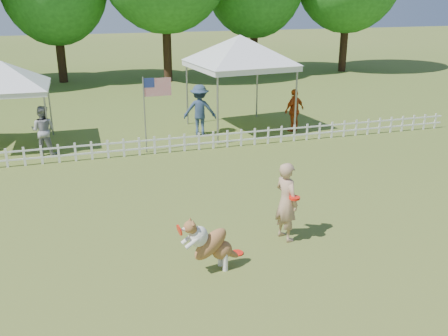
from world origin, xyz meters
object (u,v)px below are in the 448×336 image
canopy_tent_right (239,84)px  spectator_b (200,110)px  dog (211,244)px  flag_pole (145,116)px  frisbee_on_turf (237,253)px  canopy_tent_left (7,106)px  handler (286,202)px  spectator_c (294,110)px  spectator_a (43,130)px

canopy_tent_right → spectator_b: 1.85m
dog → flag_pole: (0.00, 7.84, 0.68)m
frisbee_on_turf → canopy_tent_left: 10.62m
dog → canopy_tent_left: bearing=104.2°
dog → canopy_tent_right: bearing=58.7°
dog → canopy_tent_right: size_ratio=0.33×
canopy_tent_left → flag_pole: 4.71m
handler → spectator_c: 9.00m
frisbee_on_turf → spectator_b: bearing=79.9°
dog → flag_pole: flag_pole is taller
handler → spectator_c: size_ratio=1.07×
frisbee_on_turf → flag_pole: size_ratio=0.10×
handler → spectator_b: 8.66m
handler → dog: handler is taller
handler → spectator_a: bearing=17.8°
dog → flag_pole: bearing=80.5°
dog → frisbee_on_turf: dog is taller
flag_pole → frisbee_on_turf: bearing=-85.0°
canopy_tent_right → spectator_a: size_ratio=2.15×
handler → canopy_tent_left: bearing=19.3°
handler → frisbee_on_turf: size_ratio=6.58×
flag_pole → spectator_a: bearing=166.3°
spectator_a → spectator_b: 5.52m
spectator_a → frisbee_on_turf: bearing=136.3°
spectator_c → dog: bearing=35.7°
handler → spectator_c: bearing=-41.2°
handler → flag_pole: bearing=-0.3°
handler → canopy_tent_right: bearing=-28.0°
canopy_tent_right → spectator_a: 7.24m
dog → frisbee_on_turf: (0.68, 0.48, -0.56)m
canopy_tent_left → spectator_c: size_ratio=1.78×
canopy_tent_left → frisbee_on_turf: bearing=-60.8°
canopy_tent_right → spectator_c: (1.92, -0.84, -0.94)m
handler → flag_pole: (-1.87, 7.03, 0.39)m
canopy_tent_left → handler: bearing=-54.4°
flag_pole → canopy_tent_left: bearing=155.6°
flag_pole → spectator_c: (5.82, 1.07, -0.45)m
flag_pole → dog: bearing=-90.2°
canopy_tent_left → spectator_b: bearing=-1.6°
handler → frisbee_on_turf: (-1.20, -0.33, -0.85)m
dog → spectator_a: (-3.18, 8.60, 0.24)m
canopy_tent_right → flag_pole: (-3.90, -1.91, -0.49)m
frisbee_on_turf → spectator_a: 9.02m
frisbee_on_turf → spectator_b: size_ratio=0.14×
flag_pole → spectator_c: size_ratio=1.55×
canopy_tent_left → spectator_a: bearing=-45.5°
handler → canopy_tent_right: canopy_tent_right is taller
frisbee_on_turf → spectator_c: 9.90m
flag_pole → spectator_b: size_ratio=1.34×
spectator_a → dog: bearing=131.2°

